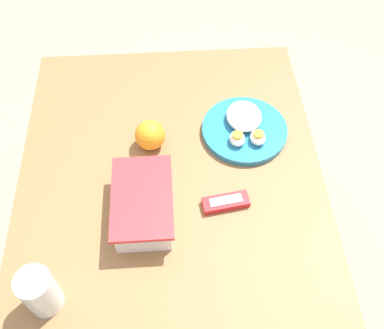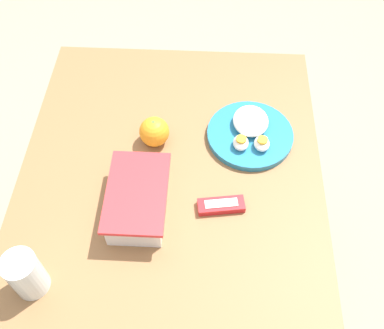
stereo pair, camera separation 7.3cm
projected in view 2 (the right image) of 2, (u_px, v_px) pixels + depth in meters
name	position (u px, v px, depth m)	size (l,w,h in m)	color
ground_plane	(178.00, 287.00, 1.74)	(10.00, 10.00, 0.00)	gray
table	(172.00, 202.00, 1.21)	(0.97, 0.77, 0.75)	brown
food_container	(138.00, 200.00, 1.05)	(0.22, 0.14, 0.07)	white
orange_fruit	(154.00, 132.00, 1.16)	(0.08, 0.08, 0.08)	orange
rice_plate	(250.00, 132.00, 1.19)	(0.23, 0.23, 0.05)	teal
candy_bar	(221.00, 205.00, 1.07)	(0.06, 0.12, 0.02)	red
drinking_glass	(26.00, 274.00, 0.92)	(0.07, 0.07, 0.12)	silver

